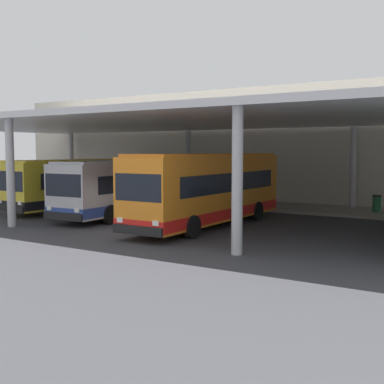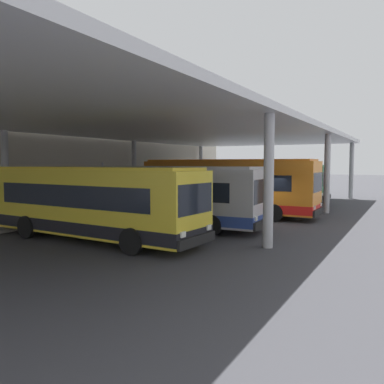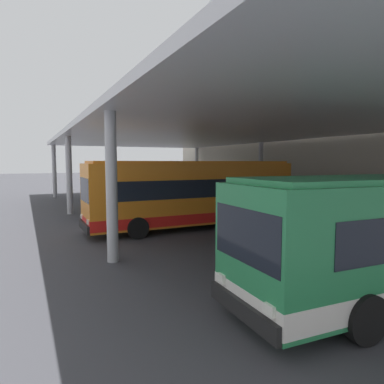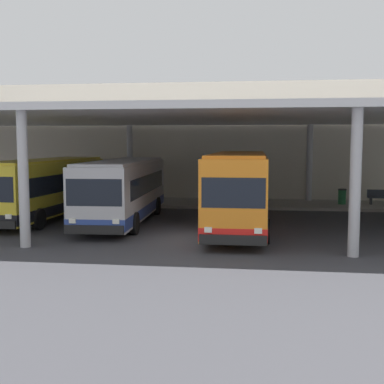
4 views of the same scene
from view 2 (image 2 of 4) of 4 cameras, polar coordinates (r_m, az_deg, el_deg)
ground_plane at (r=22.48m, az=9.78°, el=-4.37°), size 200.00×200.00×0.00m
platform_kerb at (r=28.54m, az=-13.10°, el=-2.42°), size 42.00×4.50×0.18m
station_building_facade at (r=30.65m, az=-17.75°, el=5.49°), size 48.00×1.60×8.24m
canopy_shelter at (r=24.67m, az=-2.35°, el=8.81°), size 40.00×17.00×5.55m
bus_nearest_bay at (r=17.38m, az=-14.24°, el=-1.45°), size 3.09×10.64×3.17m
bus_second_bay at (r=20.41m, az=-4.05°, el=-0.51°), size 3.01×10.62×3.17m
bus_middle_bay at (r=25.07m, az=5.15°, el=0.79°), size 2.75×11.34×3.57m
bus_far_bay at (r=35.58m, az=10.74°, el=1.44°), size 3.09×10.64×3.17m
bench_waiting at (r=36.97m, az=-2.18°, el=0.07°), size 1.80×0.45×0.92m
trash_bin at (r=34.74m, az=-3.97°, el=-0.18°), size 0.52×0.52×0.98m
banner_sign at (r=27.36m, az=-12.82°, el=1.28°), size 0.70×0.12×3.20m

